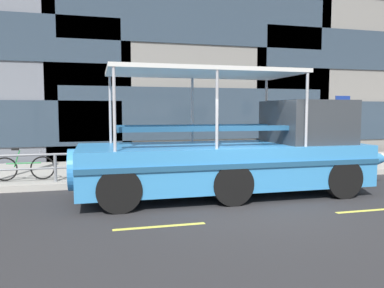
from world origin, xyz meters
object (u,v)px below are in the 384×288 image
(leaned_bicycle, at_px, (24,168))
(duck_tour_boat, at_px, (243,154))
(pedestrian_near_bow, at_px, (277,138))
(parking_sign, at_px, (342,119))

(leaned_bicycle, height_order, duck_tour_boat, duck_tour_boat)
(pedestrian_near_bow, bearing_deg, parking_sign, -23.13)
(leaned_bicycle, distance_m, duck_tour_boat, 6.46)
(leaned_bicycle, height_order, pedestrian_near_bow, pedestrian_near_bow)
(parking_sign, height_order, leaned_bicycle, parking_sign)
(leaned_bicycle, relative_size, pedestrian_near_bow, 1.01)
(parking_sign, relative_size, duck_tour_boat, 0.28)
(leaned_bicycle, relative_size, duck_tour_boat, 0.19)
(duck_tour_boat, distance_m, pedestrian_near_bow, 4.41)
(parking_sign, bearing_deg, pedestrian_near_bow, 156.87)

